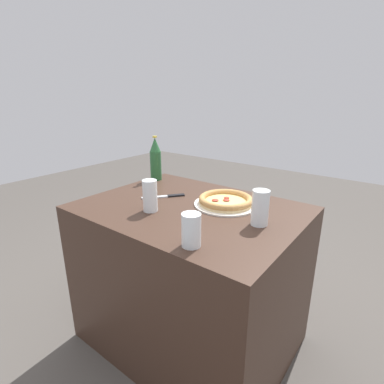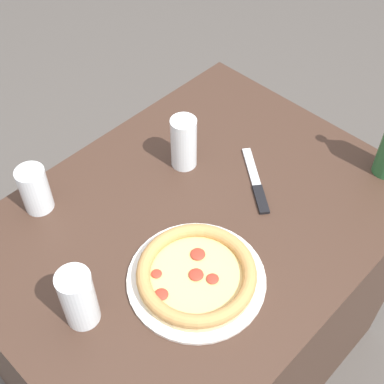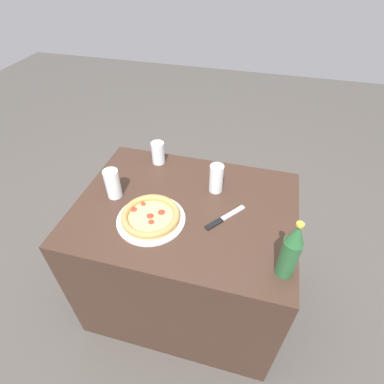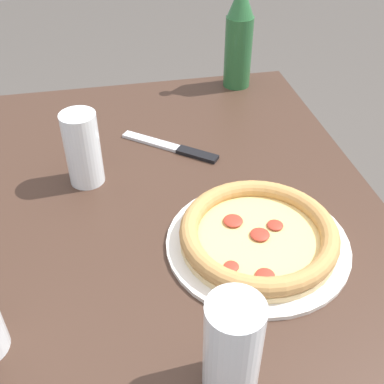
% 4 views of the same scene
% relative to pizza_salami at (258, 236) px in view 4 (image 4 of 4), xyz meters
% --- Properties ---
extents(table, '(1.04, 0.78, 0.78)m').
position_rel_pizza_salami_xyz_m(table, '(0.13, 0.12, -0.41)').
color(table, '#3D281E').
rests_on(table, ground_plane).
extents(pizza_salami, '(0.31, 0.31, 0.04)m').
position_rel_pizza_salami_xyz_m(pizza_salami, '(0.00, 0.00, 0.00)').
color(pizza_salami, silver).
rests_on(pizza_salami, table).
extents(glass_lemonade, '(0.07, 0.07, 0.15)m').
position_rel_pizza_salami_xyz_m(glass_lemonade, '(0.24, 0.27, 0.05)').
color(glass_lemonade, white).
rests_on(glass_lemonade, table).
extents(glass_red_wine, '(0.07, 0.07, 0.15)m').
position_rel_pizza_salami_xyz_m(glass_red_wine, '(-0.23, 0.11, 0.05)').
color(glass_red_wine, white).
rests_on(glass_red_wine, table).
extents(beer_bottle, '(0.07, 0.07, 0.27)m').
position_rel_pizza_salami_xyz_m(beer_bottle, '(0.58, -0.12, 0.11)').
color(beer_bottle, '#286033').
rests_on(beer_bottle, table).
extents(knife, '(0.16, 0.19, 0.01)m').
position_rel_pizza_salami_xyz_m(knife, '(0.31, 0.09, -0.02)').
color(knife, black).
rests_on(knife, table).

